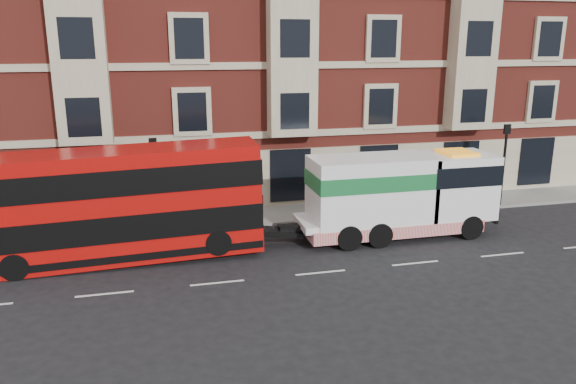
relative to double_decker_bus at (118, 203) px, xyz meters
name	(u,v)px	position (x,y,z in m)	size (l,w,h in m)	color
ground	(320,273)	(7.49, -3.23, -2.42)	(120.00, 120.00, 0.00)	black
sidewalk	(278,215)	(7.49, 4.27, -2.35)	(90.00, 3.00, 0.15)	slate
victorian_terrace	(257,17)	(7.99, 11.77, 7.65)	(45.00, 12.00, 20.40)	maroon
lamp_post_west	(155,178)	(1.49, 2.97, 0.26)	(0.35, 0.15, 4.35)	black
lamp_post_east	(504,159)	(19.49, 2.97, 0.26)	(0.35, 0.15, 4.35)	black
double_decker_bus	(118,203)	(0.00, 0.00, 0.00)	(11.28, 2.59, 4.57)	#B60C0A
tow_truck	(397,194)	(12.06, 0.00, -0.42)	(9.04, 2.67, 3.76)	white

